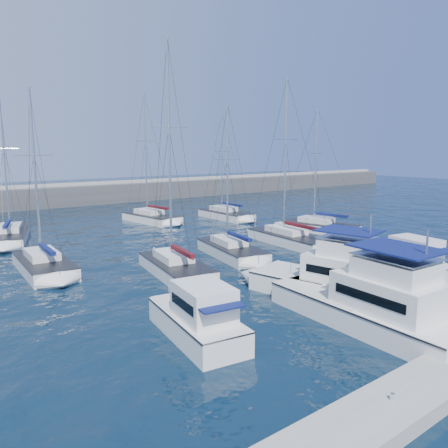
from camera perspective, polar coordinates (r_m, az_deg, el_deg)
ground at (r=28.84m, az=10.85°, el=-8.27°), size 220.00×220.00×0.00m
breakwater at (r=73.59m, az=-20.68°, el=3.10°), size 160.00×6.00×4.45m
dock_cleat_near_port at (r=16.58m, az=21.15°, el=-20.30°), size 0.16×0.16×0.25m
motor_yacht_port_outer at (r=20.97m, az=-3.30°, el=-12.39°), size 3.36×6.60×3.20m
motor_yacht_port_inner at (r=23.48m, az=19.19°, el=-9.97°), size 4.47×10.65×4.69m
motor_yacht_stbd_inner at (r=26.94m, az=13.98°, el=-7.16°), size 5.53×9.49×4.69m
motor_yacht_stbd_outer at (r=33.60m, az=22.90°, el=-4.61°), size 3.37×6.98×3.20m
sailboat_mid_a at (r=34.41m, az=-22.45°, el=-4.99°), size 3.39×7.91×13.42m
sailboat_mid_b at (r=31.46m, az=-6.34°, el=-5.56°), size 4.25×8.21×16.65m
sailboat_mid_c at (r=36.35m, az=0.97°, el=-3.47°), size 4.37×8.29×12.75m
sailboat_mid_d at (r=41.52m, az=8.56°, el=-1.88°), size 3.85×9.46×15.56m
sailboat_mid_e at (r=48.25m, az=12.40°, el=-0.38°), size 4.70×8.49×13.35m
sailboat_back_a at (r=47.04m, az=-26.18°, el=-1.43°), size 5.46×9.38×14.17m
sailboat_back_b at (r=54.02m, az=-9.47°, el=0.81°), size 4.34×8.63×15.67m
sailboat_back_c at (r=55.94m, az=0.22°, el=1.23°), size 3.20×8.22×13.57m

